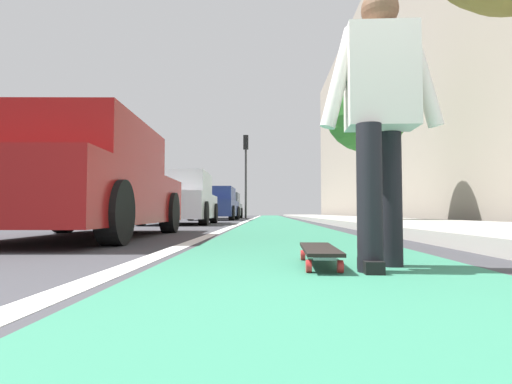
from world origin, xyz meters
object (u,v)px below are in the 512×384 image
object	(u,v)px
parked_car_mid	(181,200)
traffic_light	(246,161)
parked_car_near	(83,183)
skater_person	(380,108)
parked_car_far	(215,204)
parked_car_end	(225,206)
street_tree_mid	(367,111)
skateboard	(319,251)

from	to	relation	value
parked_car_mid	traffic_light	size ratio (longest dim) A/B	0.90
parked_car_mid	parked_car_near	bearing A→B (deg)	-179.35
skater_person	parked_car_far	bearing A→B (deg)	10.49
parked_car_mid	traffic_light	bearing A→B (deg)	-6.29
skater_person	parked_car_near	world-z (taller)	skater_person
skater_person	parked_car_end	bearing A→B (deg)	8.16
skater_person	traffic_light	size ratio (longest dim) A/B	0.35
parked_car_mid	traffic_light	distance (m)	11.83
parked_car_near	parked_car_far	size ratio (longest dim) A/B	1.09
parked_car_near	street_tree_mid	distance (m)	8.85
parked_car_far	parked_car_end	distance (m)	5.64
parked_car_near	street_tree_mid	size ratio (longest dim) A/B	0.99
skater_person	parked_car_mid	xyz separation A→B (m)	(9.56, 3.17, -0.24)
parked_car_near	traffic_light	size ratio (longest dim) A/B	0.95
skater_person	street_tree_mid	size ratio (longest dim) A/B	0.36
parked_car_mid	parked_car_end	xyz separation A→B (m)	(12.63, 0.01, 0.01)
parked_car_near	traffic_light	xyz separation A→B (m)	(18.08, -1.19, 2.51)
parked_car_near	parked_car_far	distance (m)	13.60
skateboard	parked_car_far	size ratio (longest dim) A/B	0.21
parked_car_end	parked_car_mid	bearing A→B (deg)	-179.93
parked_car_end	street_tree_mid	size ratio (longest dim) A/B	0.97
skater_person	street_tree_mid	distance (m)	10.11
street_tree_mid	parked_car_mid	bearing A→B (deg)	90.21
parked_car_end	traffic_light	distance (m)	3.05
skateboard	parked_car_end	size ratio (longest dim) A/B	0.19
skateboard	street_tree_mid	bearing A→B (deg)	-15.13
traffic_light	street_tree_mid	size ratio (longest dim) A/B	1.05
skater_person	street_tree_mid	xyz separation A→B (m)	(9.58, -2.20, 2.32)
skater_person	parked_car_end	size ratio (longest dim) A/B	0.38
skater_person	parked_car_far	distance (m)	16.84
traffic_light	skater_person	bearing A→B (deg)	-174.84
skateboard	street_tree_mid	xyz separation A→B (m)	(9.43, -2.55, 3.17)
skateboard	traffic_light	bearing A→B (deg)	4.26
parked_car_far	parked_car_end	bearing A→B (deg)	1.18
skateboard	traffic_light	world-z (taller)	traffic_light
parked_car_near	street_tree_mid	world-z (taller)	street_tree_mid
parked_car_near	traffic_light	bearing A→B (deg)	-3.77
parked_car_end	traffic_light	world-z (taller)	traffic_light
parked_car_near	parked_car_mid	xyz separation A→B (m)	(6.60, 0.07, -0.02)
parked_car_far	traffic_light	size ratio (longest dim) A/B	0.87
parked_car_mid	street_tree_mid	bearing A→B (deg)	-89.79
skateboard	parked_car_near	world-z (taller)	parked_car_near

